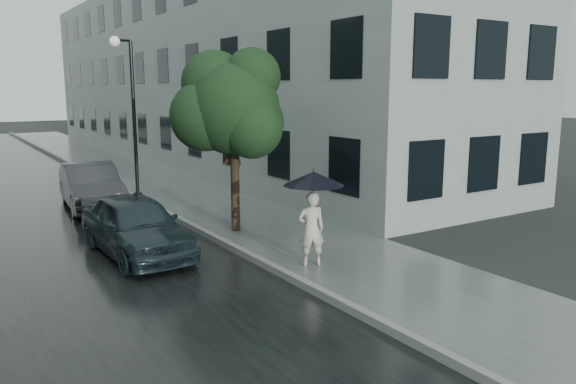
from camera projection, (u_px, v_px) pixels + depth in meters
ground at (361, 269)px, 11.36m from camera, size 120.00×120.00×0.00m
sidewalk at (163, 184)px, 21.43m from camera, size 3.50×60.00×0.01m
kerb_near at (115, 187)px, 20.45m from camera, size 0.15×60.00×0.15m
asphalt_road at (9, 199)px, 18.61m from camera, size 6.85×60.00×0.00m
building_near at (204, 71)px, 29.59m from camera, size 7.02×36.00×9.00m
pedestrian at (311, 229)px, 11.49m from camera, size 0.65×0.53×1.54m
umbrella at (314, 179)px, 11.29m from camera, size 1.41×1.41×1.08m
street_tree at (232, 107)px, 13.99m from camera, size 3.00×2.73×4.61m
lamp_post at (130, 108)px, 18.01m from camera, size 0.83×0.44×5.20m
car_near at (136, 225)px, 12.26m from camera, size 1.70×3.94×1.32m
car_far at (91, 186)px, 17.02m from camera, size 1.79×4.24×1.36m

